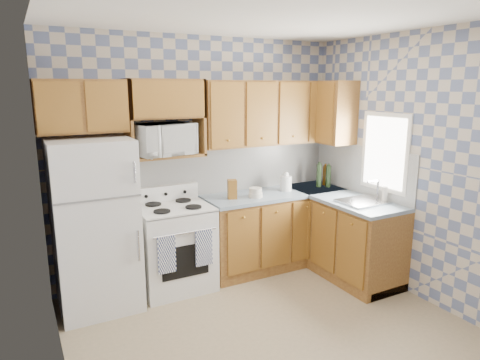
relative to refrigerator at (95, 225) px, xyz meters
name	(u,v)px	position (x,y,z in m)	size (l,w,h in m)	color
floor	(275,333)	(1.27, -1.25, -0.84)	(3.40, 3.40, 0.00)	#837356
back_wall	(201,158)	(1.27, 0.35, 0.51)	(3.40, 0.02, 2.70)	slate
right_wall	(419,168)	(2.97, -1.25, 0.51)	(0.02, 3.20, 2.70)	slate
backsplash_back	(233,168)	(1.68, 0.34, 0.36)	(2.60, 0.01, 0.56)	white
backsplash_right	(361,169)	(2.96, -0.45, 0.36)	(0.01, 1.60, 0.56)	white
refrigerator	(95,225)	(0.00, 0.00, 0.00)	(0.75, 0.70, 1.68)	white
stove_body	(175,248)	(0.80, 0.03, -0.39)	(0.76, 0.65, 0.90)	white
cooktop	(173,207)	(0.80, 0.03, 0.07)	(0.76, 0.65, 0.03)	silver
backguard	(165,193)	(0.80, 0.30, 0.16)	(0.76, 0.08, 0.17)	white
dish_towel_left	(167,255)	(0.60, -0.32, -0.30)	(0.18, 0.03, 0.38)	navy
dish_towel_right	(204,248)	(1.00, -0.32, -0.30)	(0.18, 0.03, 0.38)	navy
base_cabinets_back	(275,230)	(2.10, 0.05, -0.40)	(1.75, 0.60, 0.88)	brown
base_cabinets_right	(339,235)	(2.67, -0.45, -0.40)	(0.60, 1.60, 0.88)	brown
countertop_back	(276,193)	(2.10, 0.05, 0.06)	(1.77, 0.63, 0.04)	slate
countertop_right	(340,197)	(2.67, -0.45, 0.06)	(0.63, 1.60, 0.04)	slate
upper_cabinets_back	(271,113)	(2.10, 0.19, 1.01)	(1.75, 0.33, 0.74)	brown
upper_cabinets_fridge	(81,106)	(-0.02, 0.19, 1.13)	(0.82, 0.33, 0.50)	brown
upper_cabinets_right	(328,112)	(2.81, 0.00, 1.01)	(0.33, 0.70, 0.74)	brown
microwave_shelf	(166,156)	(0.80, 0.19, 0.60)	(0.80, 0.33, 0.03)	brown
microwave	(163,139)	(0.77, 0.14, 0.78)	(0.60, 0.40, 0.33)	white
sink	(362,202)	(2.67, -0.80, 0.09)	(0.48, 0.40, 0.03)	#B7B7BC
window	(385,152)	(2.96, -0.80, 0.61)	(0.02, 0.66, 0.86)	white
bottle_0	(319,175)	(2.72, 0.02, 0.22)	(0.06, 0.06, 0.29)	black
bottle_1	(328,176)	(2.82, -0.04, 0.21)	(0.06, 0.06, 0.27)	black
bottle_2	(325,175)	(2.85, 0.06, 0.21)	(0.06, 0.06, 0.25)	#57320A
knife_block	(232,189)	(1.50, 0.01, 0.19)	(0.10, 0.10, 0.22)	brown
electric_kettle	(286,183)	(2.24, 0.04, 0.17)	(0.14, 0.14, 0.18)	white
food_containers	(256,192)	(1.76, -0.06, 0.13)	(0.16, 0.16, 0.11)	beige
soap_bottle	(385,194)	(2.89, -0.90, 0.17)	(0.06, 0.06, 0.17)	beige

